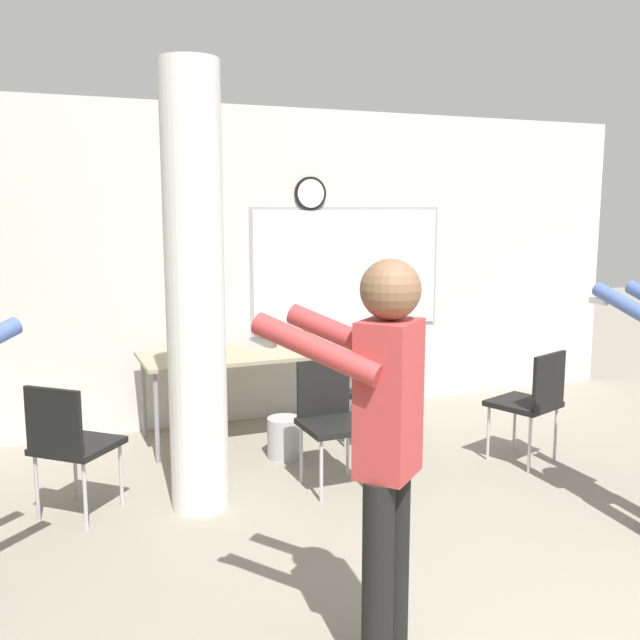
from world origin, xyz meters
name	(u,v)px	position (x,y,z in m)	size (l,w,h in m)	color
wall_back	(247,267)	(0.02, 5.06, 1.40)	(8.00, 0.15, 2.80)	silver
support_pillar	(195,293)	(-0.84, 3.25, 1.40)	(0.37, 0.37, 2.80)	white
folding_table	(247,357)	(-0.15, 4.49, 0.69)	(1.75, 0.77, 0.74)	tan
bottle_on_table	(183,343)	(-0.66, 4.60, 0.83)	(0.06, 0.06, 0.24)	#4C3319
waste_bin	(285,437)	(-0.02, 3.93, 0.16)	(0.27, 0.27, 0.31)	#B2B2B7
chair_table_front	(331,414)	(0.09, 3.27, 0.51)	(0.45, 0.45, 0.87)	black
chair_near_pillar	(70,440)	(-1.62, 3.37, 0.51)	(0.62, 0.62, 0.87)	black
chair_mid_room	(532,398)	(1.66, 3.10, 0.51)	(0.56, 0.56, 0.87)	black
chair_table_right	(384,389)	(0.76, 3.76, 0.51)	(0.56, 0.56, 0.87)	black
person_playing_front	(381,438)	(-0.52, 1.31, 1.02)	(0.65, 0.68, 1.74)	black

